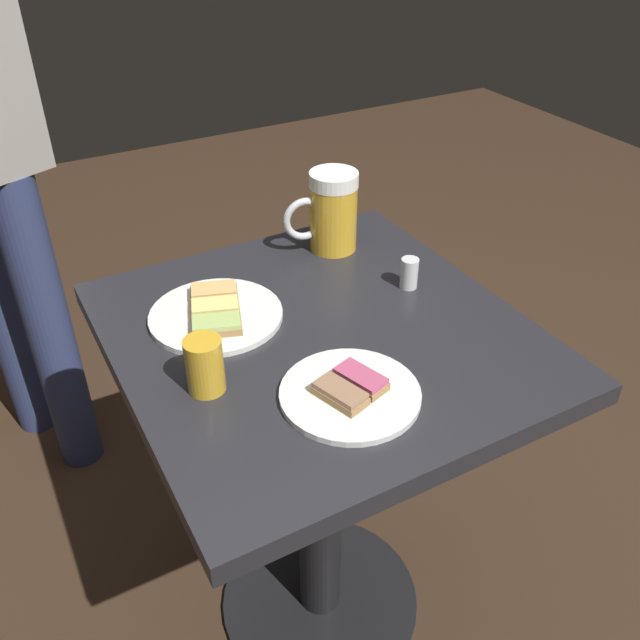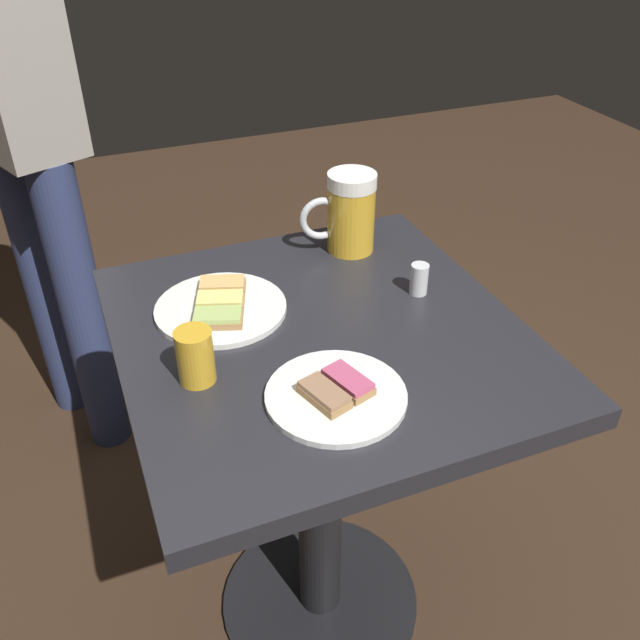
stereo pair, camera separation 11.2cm
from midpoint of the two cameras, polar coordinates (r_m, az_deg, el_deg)
ground_plane at (r=1.69m, az=2.04°, el=-22.47°), size 6.00×6.00×0.00m
cafe_table at (r=1.25m, az=2.58°, el=-8.07°), size 0.68×0.65×0.76m
plate_near at (r=1.17m, az=-5.64°, el=1.05°), size 0.23×0.23×0.03m
plate_far at (r=0.99m, az=4.59°, el=-6.33°), size 0.21×0.21×0.03m
beer_mug at (r=1.33m, az=4.87°, el=8.85°), size 0.09×0.15×0.16m
beer_glass_small at (r=1.01m, az=-7.29°, el=-3.14°), size 0.06×0.06×0.09m
salt_shaker at (r=1.23m, az=10.87°, el=3.30°), size 0.03×0.03×0.06m
patron_standing at (r=1.73m, az=-22.23°, el=15.14°), size 0.36×0.29×1.56m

